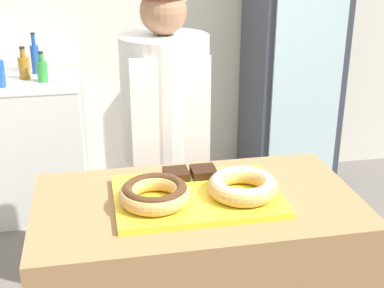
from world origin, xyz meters
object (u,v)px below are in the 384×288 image
at_px(bottle_blue, 35,58).
at_px(bottle_amber, 24,66).
at_px(donut_chocolate_glaze, 155,193).
at_px(bottle_green, 42,70).
at_px(bottle_blue_b, 0,72).
at_px(chest_freezer, 12,148).
at_px(serving_tray, 197,196).
at_px(beverage_fridge, 291,67).
at_px(donut_light_glaze, 243,185).
at_px(brownie_back_right, 203,172).
at_px(brownie_back_left, 176,174).
at_px(baker_person, 166,144).

distance_m(bottle_blue, bottle_amber, 0.14).
distance_m(donut_chocolate_glaze, bottle_green, 1.83).
bearing_deg(bottle_blue_b, donut_chocolate_glaze, -66.24).
relative_size(chest_freezer, bottle_blue_b, 3.91).
height_order(serving_tray, beverage_fridge, beverage_fridge).
bearing_deg(donut_chocolate_glaze, bottle_blue_b, 113.76).
bearing_deg(bottle_amber, serving_tray, -66.97).
bearing_deg(bottle_blue, chest_freezer, -137.19).
relative_size(serving_tray, beverage_fridge, 0.33).
height_order(beverage_fridge, bottle_green, beverage_fridge).
relative_size(bottle_blue, bottle_amber, 1.32).
xyz_separation_m(donut_light_glaze, bottle_blue_b, (-1.06, 1.68, 0.05)).
distance_m(brownie_back_right, bottle_blue, 1.96).
bearing_deg(donut_light_glaze, bottle_blue_b, 122.29).
distance_m(brownie_back_left, beverage_fridge, 1.95).
bearing_deg(bottle_blue_b, beverage_fridge, 3.58).
height_order(donut_light_glaze, bottle_blue_b, bottle_blue_b).
bearing_deg(bottle_green, baker_person, -58.09).
relative_size(baker_person, bottle_blue_b, 6.74).
bearing_deg(bottle_blue_b, baker_person, -46.89).
bearing_deg(chest_freezer, brownie_back_right, -59.31).
height_order(brownie_back_left, bottle_blue, bottle_blue).
relative_size(serving_tray, chest_freezer, 0.64).
bearing_deg(donut_chocolate_glaze, bottle_blue, 105.50).
bearing_deg(brownie_back_right, baker_person, 97.24).
xyz_separation_m(donut_chocolate_glaze, chest_freezer, (-0.75, 1.81, -0.50)).
distance_m(serving_tray, chest_freezer, 2.04).
height_order(serving_tray, donut_light_glaze, donut_light_glaze).
distance_m(baker_person, bottle_amber, 1.37).
relative_size(bottle_blue_b, bottle_amber, 1.16).
xyz_separation_m(beverage_fridge, bottle_blue, (-1.74, 0.19, 0.10)).
distance_m(donut_light_glaze, beverage_fridge, 2.00).
height_order(brownie_back_right, bottle_blue_b, bottle_blue_b).
relative_size(bottle_blue, bottle_green, 1.41).
relative_size(donut_chocolate_glaze, brownie_back_right, 2.71).
xyz_separation_m(brownie_back_left, brownie_back_right, (0.11, 0.00, 0.00)).
bearing_deg(baker_person, brownie_back_left, -94.13).
bearing_deg(bottle_blue_b, donut_light_glaze, -57.71).
relative_size(donut_chocolate_glaze, bottle_green, 1.33).
relative_size(serving_tray, brownie_back_left, 6.36).
height_order(brownie_back_right, baker_person, baker_person).
distance_m(chest_freezer, bottle_amber, 0.56).
relative_size(chest_freezer, bottle_amber, 4.54).
xyz_separation_m(donut_light_glaze, bottle_amber, (-0.94, 1.87, 0.04)).
bearing_deg(serving_tray, brownie_back_right, 69.43).
bearing_deg(bottle_blue, donut_chocolate_glaze, -74.50).
bearing_deg(bottle_amber, donut_chocolate_glaze, -71.75).
height_order(brownie_back_right, bottle_green, bottle_green).
relative_size(baker_person, bottle_amber, 7.82).
bearing_deg(brownie_back_left, bottle_blue, 110.04).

